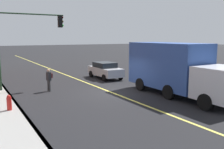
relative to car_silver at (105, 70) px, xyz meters
The scene contains 8 objects.
ground 6.16m from the car_silver, 155.84° to the left, with size 200.00×200.00×0.00m, color black.
curb_edge 10.46m from the car_silver, 122.33° to the left, with size 80.00×0.16×0.15m, color slate.
lane_stripe_center 6.16m from the car_silver, 155.84° to the left, with size 80.00×0.16×0.01m, color #D8CC4C.
car_silver is the anchor object (origin of this frame).
truck_blue 8.40m from the car_silver, behind, with size 8.31×2.64×3.43m.
pedestrian_with_backpack 6.79m from the car_silver, 115.77° to the left, with size 0.41×0.41×1.59m.
traffic_light_mast 8.14m from the car_silver, 102.38° to the left, with size 0.28×4.75×5.73m.
fire_hydrant 11.68m from the car_silver, 126.90° to the left, with size 0.24×0.24×0.94m.
Camera 1 is at (-14.70, 8.47, 3.84)m, focal length 40.20 mm.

